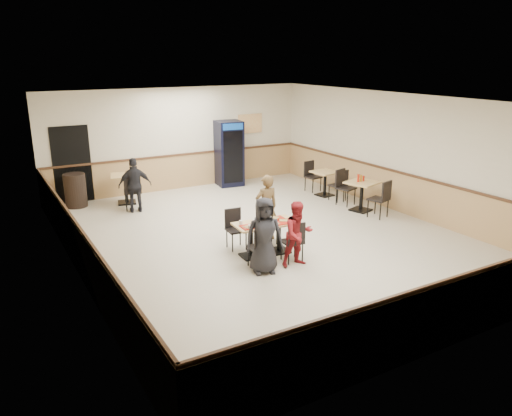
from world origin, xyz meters
TOP-DOWN VIEW (x-y plane):
  - ground at (0.00, 0.00)m, footprint 10.00×10.00m
  - room_shell at (1.78, 2.55)m, footprint 10.00×10.00m
  - main_table at (-0.50, -0.83)m, footprint 1.30×0.73m
  - main_chairs at (-0.55, -0.83)m, footprint 1.23×1.56m
  - diner_woman_left at (-0.97, -1.56)m, footprint 0.80×0.64m
  - diner_woman_right at (-0.25, -1.62)m, footprint 0.64×0.51m
  - diner_man_opposite at (-0.04, -0.10)m, footprint 0.54×0.37m
  - lone_diner at (-1.91, 3.30)m, footprint 0.88×0.51m
  - tabletop_clutter at (-0.50, -0.89)m, footprint 1.12×0.57m
  - side_table_near at (3.18, 0.47)m, footprint 0.90×0.90m
  - side_table_near_chair_south at (3.18, -0.15)m, footprint 0.56×0.56m
  - side_table_near_chair_north at (3.18, 1.09)m, footprint 0.56×0.56m
  - side_table_far at (3.26, 2.11)m, footprint 0.75×0.75m
  - side_table_far_chair_south at (3.26, 1.54)m, footprint 0.47×0.47m
  - side_table_far_chair_north at (3.26, 2.68)m, footprint 0.47×0.47m
  - condiment_caddy at (3.15, 0.52)m, footprint 0.23×0.06m
  - back_table at (-1.91, 4.20)m, footprint 0.90×0.90m
  - back_table_chair_lone at (-1.91, 3.56)m, footprint 0.57×0.57m
  - pepsi_cooler at (1.45, 4.59)m, footprint 0.84×0.84m
  - trash_bin at (-3.16, 4.55)m, footprint 0.57×0.57m

SIDE VIEW (x-z plane):
  - ground at x=0.00m, z-range 0.00..0.00m
  - main_chairs at x=-0.55m, z-range 0.00..0.85m
  - trash_bin at x=-3.16m, z-range 0.00..0.89m
  - main_table at x=-0.50m, z-range 0.11..0.79m
  - side_table_far_chair_south at x=3.26m, z-range 0.00..0.91m
  - side_table_far_chair_north at x=3.26m, z-range 0.00..0.91m
  - side_table_far at x=3.26m, z-range 0.12..0.83m
  - side_table_near_chair_south at x=3.18m, z-range 0.00..0.98m
  - side_table_near_chair_north at x=3.18m, z-range 0.00..0.98m
  - back_table_chair_lone at x=-1.91m, z-range 0.00..1.01m
  - side_table_near at x=3.18m, z-range 0.13..0.90m
  - back_table at x=-1.91m, z-range 0.13..0.93m
  - room_shell at x=1.78m, z-range -4.42..5.58m
  - diner_woman_right at x=-0.25m, z-range 0.00..1.28m
  - tabletop_clutter at x=-0.50m, z-range 0.63..0.75m
  - lone_diner at x=-1.91m, z-range 0.00..1.41m
  - diner_woman_left at x=-0.97m, z-range 0.00..1.44m
  - diner_man_opposite at x=-0.04m, z-range 0.00..1.45m
  - condiment_caddy at x=3.15m, z-range 0.76..0.96m
  - pepsi_cooler at x=1.45m, z-range 0.00..1.99m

